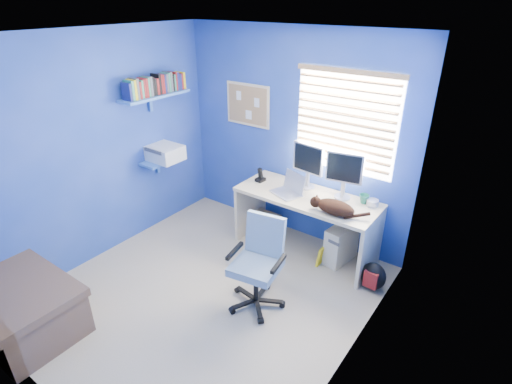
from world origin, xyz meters
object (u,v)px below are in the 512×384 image
Objects in this scene: desk at (305,224)px; office_chair at (258,274)px; tower_pc at (341,244)px; laptop at (286,185)px; cat at (335,207)px.

desk is 1.80× the size of office_chair.
desk is at bearing -160.65° from tower_pc.
laptop reaches higher than cat.
laptop is 0.80× the size of cat.
cat is (0.65, -0.09, -0.04)m from laptop.
cat reaches higher than desk.
laptop is 0.92m from tower_pc.
laptop is at bearing 164.30° from cat.
desk is 0.54m from laptop.
tower_pc is at bearing 72.16° from office_chair.
cat is at bearing -24.03° from desk.
cat reaches higher than tower_pc.
cat is 0.91× the size of tower_pc.
laptop is 1.11m from office_chair.
laptop is (-0.22, -0.10, 0.48)m from desk.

